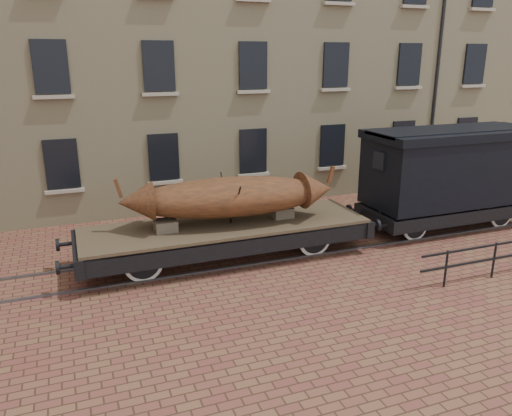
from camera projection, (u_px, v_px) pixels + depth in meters
name	position (u px, v px, depth m)	size (l,w,h in m)	color
ground	(279.00, 251.00, 15.31)	(90.00, 90.00, 0.00)	brown
warehouse_cream	(255.00, 28.00, 23.22)	(40.00, 10.19, 14.00)	beige
rail_track	(279.00, 250.00, 15.30)	(30.00, 1.52, 0.06)	#59595E
flatcar_wagon	(226.00, 231.00, 14.48)	(9.28, 2.52, 1.40)	#483F29
iron_boat	(230.00, 197.00, 14.23)	(6.33, 2.28, 1.53)	brown
goods_van	(451.00, 167.00, 16.81)	(6.65, 2.42, 3.44)	black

